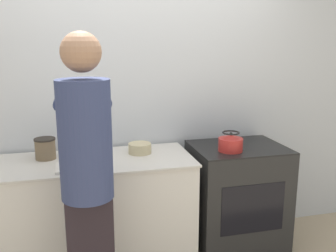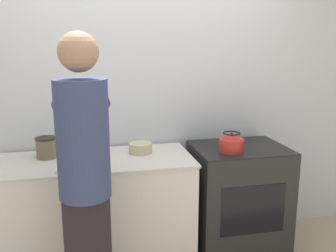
# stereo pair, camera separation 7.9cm
# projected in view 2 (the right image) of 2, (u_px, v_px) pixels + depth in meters

# --- Properties ---
(wall_back) EXTENTS (8.00, 0.05, 2.60)m
(wall_back) POSITION_uv_depth(u_px,v_px,m) (140.00, 96.00, 3.17)
(wall_back) COLOR silver
(wall_back) RESTS_ON ground_plane
(counter) EXTENTS (1.47, 0.65, 0.89)m
(counter) POSITION_uv_depth(u_px,v_px,m) (98.00, 213.00, 2.92)
(counter) COLOR silver
(counter) RESTS_ON ground_plane
(oven) EXTENTS (0.75, 0.60, 0.92)m
(oven) POSITION_uv_depth(u_px,v_px,m) (238.00, 199.00, 3.15)
(oven) COLOR black
(oven) RESTS_ON ground_plane
(person) EXTENTS (0.35, 0.59, 1.81)m
(person) POSITION_uv_depth(u_px,v_px,m) (84.00, 171.00, 2.23)
(person) COLOR black
(person) RESTS_ON ground_plane
(cutting_board) EXTENTS (0.31, 0.23, 0.02)m
(cutting_board) POSITION_uv_depth(u_px,v_px,m) (78.00, 166.00, 2.64)
(cutting_board) COLOR silver
(cutting_board) RESTS_ON counter
(knife) EXTENTS (0.21, 0.05, 0.01)m
(knife) POSITION_uv_depth(u_px,v_px,m) (77.00, 165.00, 2.62)
(knife) COLOR silver
(knife) RESTS_ON cutting_board
(kettle) EXTENTS (0.19, 0.19, 0.15)m
(kettle) POSITION_uv_depth(u_px,v_px,m) (231.00, 143.00, 2.91)
(kettle) COLOR red
(kettle) RESTS_ON oven
(bowl_prep) EXTENTS (0.18, 0.18, 0.08)m
(bowl_prep) POSITION_uv_depth(u_px,v_px,m) (140.00, 148.00, 2.97)
(bowl_prep) COLOR #C6B789
(bowl_prep) RESTS_ON counter
(canister_jar) EXTENTS (0.16, 0.16, 0.16)m
(canister_jar) POSITION_uv_depth(u_px,v_px,m) (46.00, 148.00, 2.84)
(canister_jar) COLOR #756047
(canister_jar) RESTS_ON counter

